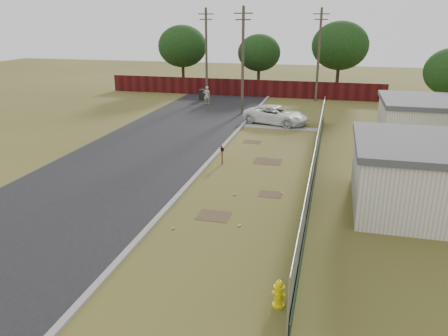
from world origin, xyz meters
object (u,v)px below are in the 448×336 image
(pickup_truck, at_px, (276,115))
(mailbox, at_px, (222,150))
(fire_hydrant, at_px, (279,294))
(trash_bin, at_px, (203,95))
(pedestrian, at_px, (207,96))

(pickup_truck, bearing_deg, mailbox, -170.52)
(mailbox, height_order, pickup_truck, pickup_truck)
(pickup_truck, bearing_deg, fire_hydrant, -154.09)
(trash_bin, bearing_deg, pickup_truck, -45.11)
(pickup_truck, relative_size, trash_bin, 4.72)
(mailbox, bearing_deg, trash_bin, 109.78)
(pedestrian, distance_m, trash_bin, 2.65)
(fire_hydrant, bearing_deg, mailbox, 111.54)
(pickup_truck, xyz_separation_m, trash_bin, (-8.72, 8.76, -0.16))
(pedestrian, height_order, trash_bin, pedestrian)
(pedestrian, bearing_deg, fire_hydrant, 93.81)
(mailbox, relative_size, pedestrian, 0.59)
(fire_hydrant, xyz_separation_m, mailbox, (-4.89, 12.40, 0.41))
(fire_hydrant, distance_m, pedestrian, 31.66)
(pedestrian, bearing_deg, pickup_truck, 123.80)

